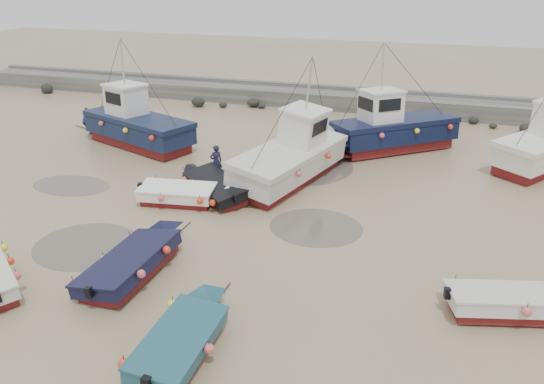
{
  "coord_description": "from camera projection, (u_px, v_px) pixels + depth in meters",
  "views": [
    {
      "loc": [
        8.13,
        -17.41,
        10.3
      ],
      "look_at": [
        2.1,
        2.12,
        1.4
      ],
      "focal_mm": 35.0,
      "sensor_mm": 36.0,
      "label": 1
    }
  ],
  "objects": [
    {
      "name": "person",
      "position": [
        217.0,
        178.0,
        27.49
      ],
      "size": [
        0.77,
        0.75,
        1.78
      ],
      "primitive_type": "imported",
      "rotation": [
        0.0,
        0.0,
        3.89
      ],
      "color": "#1A1B39",
      "rests_on": "ground"
    },
    {
      "name": "ground",
      "position": [
        207.0,
        237.0,
        21.56
      ],
      "size": [
        120.0,
        120.0,
        0.0
      ],
      "primitive_type": "plane",
      "color": "tan",
      "rests_on": "ground"
    },
    {
      "name": "puddle_a",
      "position": [
        87.0,
        245.0,
        20.94
      ],
      "size": [
        4.25,
        4.25,
        0.01
      ],
      "primitive_type": "cylinder",
      "color": "#5C524A",
      "rests_on": "ground"
    },
    {
      "name": "cabin_boat_1",
      "position": [
        294.0,
        154.0,
        26.99
      ],
      "size": [
        4.89,
        10.67,
        6.22
      ],
      "rotation": [
        0.0,
        0.0,
        -0.28
      ],
      "color": "maroon",
      "rests_on": "ground"
    },
    {
      "name": "puddle_d",
      "position": [
        298.0,
        165.0,
        29.15
      ],
      "size": [
        6.01,
        6.01,
        0.01
      ],
      "primitive_type": "cylinder",
      "color": "#5C524A",
      "rests_on": "ground"
    },
    {
      "name": "dinghy_2",
      "position": [
        183.0,
        334.0,
        15.1
      ],
      "size": [
        2.11,
        5.82,
        1.43
      ],
      "rotation": [
        0.0,
        0.0,
        -0.01
      ],
      "color": "maroon",
      "rests_on": "ground"
    },
    {
      "name": "dinghy_1",
      "position": [
        137.0,
        258.0,
        19.0
      ],
      "size": [
        2.5,
        6.74,
        1.43
      ],
      "rotation": [
        0.0,
        0.0,
        -0.04
      ],
      "color": "maroon",
      "rests_on": "ground"
    },
    {
      "name": "dinghy_4",
      "position": [
        214.0,
        183.0,
        25.46
      ],
      "size": [
        5.34,
        4.88,
        1.43
      ],
      "rotation": [
        0.0,
        0.0,
        0.84
      ],
      "color": "maroon",
      "rests_on": "ground"
    },
    {
      "name": "puddle_c",
      "position": [
        71.0,
        185.0,
        26.56
      ],
      "size": [
        4.11,
        4.11,
        0.01
      ],
      "primitive_type": "cylinder",
      "color": "#5C524A",
      "rests_on": "ground"
    },
    {
      "name": "seawall",
      "position": [
        323.0,
        99.0,
        40.56
      ],
      "size": [
        60.0,
        4.92,
        1.5
      ],
      "color": "slate",
      "rests_on": "ground"
    },
    {
      "name": "cabin_boat_0",
      "position": [
        132.0,
        123.0,
        32.05
      ],
      "size": [
        10.29,
        5.49,
        6.22
      ],
      "rotation": [
        0.0,
        0.0,
        1.2
      ],
      "color": "maroon",
      "rests_on": "ground"
    },
    {
      "name": "dinghy_5",
      "position": [
        185.0,
        193.0,
        24.36
      ],
      "size": [
        5.74,
        2.21,
        1.43
      ],
      "rotation": [
        0.0,
        0.0,
        -1.43
      ],
      "color": "maroon",
      "rests_on": "ground"
    },
    {
      "name": "dinghy_3",
      "position": [
        527.0,
        302.0,
        16.57
      ],
      "size": [
        6.38,
        2.73,
        1.43
      ],
      "rotation": [
        0.0,
        0.0,
        -1.32
      ],
      "color": "maroon",
      "rests_on": "ground"
    },
    {
      "name": "puddle_b",
      "position": [
        316.0,
        227.0,
        22.4
      ],
      "size": [
        3.97,
        3.97,
        0.01
      ],
      "primitive_type": "cylinder",
      "color": "#5C524A",
      "rests_on": "ground"
    },
    {
      "name": "cabin_boat_2",
      "position": [
        386.0,
        129.0,
        30.86
      ],
      "size": [
        9.12,
        7.57,
        6.22
      ],
      "rotation": [
        0.0,
        0.0,
        2.24
      ],
      "color": "maroon",
      "rests_on": "ground"
    }
  ]
}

